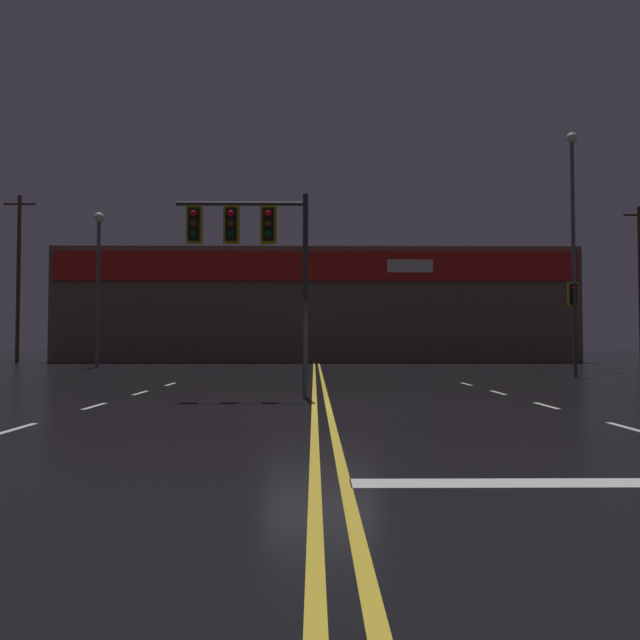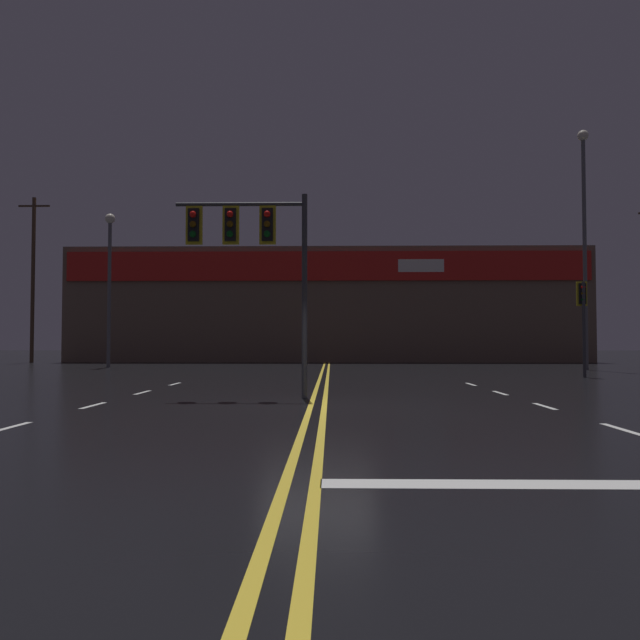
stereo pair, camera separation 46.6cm
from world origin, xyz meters
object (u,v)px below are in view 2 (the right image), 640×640
object	(u,v)px
streetlight_median_approach	(584,222)
streetlight_near_right	(110,268)
traffic_signal_median	(248,239)
traffic_signal_corner_northeast	(583,307)

from	to	relation	value
streetlight_median_approach	streetlight_near_right	bearing A→B (deg)	173.70
traffic_signal_median	streetlight_near_right	xyz separation A→B (m)	(-10.48, 19.23, 1.61)
streetlight_near_right	streetlight_median_approach	size ratio (longest dim) A/B	0.70
traffic_signal_median	streetlight_median_approach	bearing A→B (deg)	47.18
traffic_signal_corner_northeast	streetlight_near_right	bearing A→B (deg)	156.85
traffic_signal_median	streetlight_near_right	size ratio (longest dim) A/B	0.59
streetlight_near_right	streetlight_median_approach	bearing A→B (deg)	-6.30
traffic_signal_median	traffic_signal_corner_northeast	world-z (taller)	traffic_signal_median
traffic_signal_corner_northeast	streetlight_near_right	distance (m)	24.90
streetlight_near_right	traffic_signal_median	bearing A→B (deg)	-61.41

